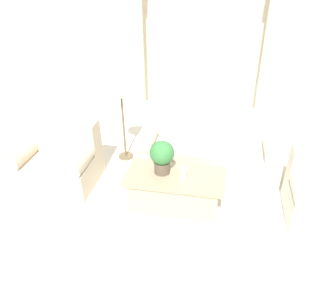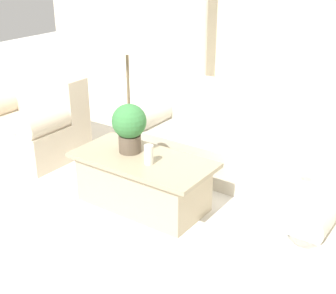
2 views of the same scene
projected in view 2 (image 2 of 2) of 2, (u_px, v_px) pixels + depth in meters
name	position (u px, v px, depth m)	size (l,w,h in m)	color
ground_plane	(175.00, 195.00, 4.62)	(16.00, 16.00, 0.00)	silver
sofa_long	(234.00, 141.00, 4.96)	(2.21, 0.84, 0.91)	beige
loveseat	(33.00, 121.00, 5.47)	(1.18, 0.84, 0.91)	beige
coffee_table	(143.00, 181.00, 4.36)	(1.32, 0.65, 0.49)	tan
potted_plant	(129.00, 125.00, 4.29)	(0.32, 0.32, 0.47)	brown
pillar_candle	(149.00, 155.00, 4.12)	(0.08, 0.08, 0.18)	silver
floor_lamp	(127.00, 46.00, 5.32)	(0.42, 0.42, 1.40)	brown
column_left	(200.00, 17.00, 6.97)	(0.31, 0.31, 2.51)	silver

